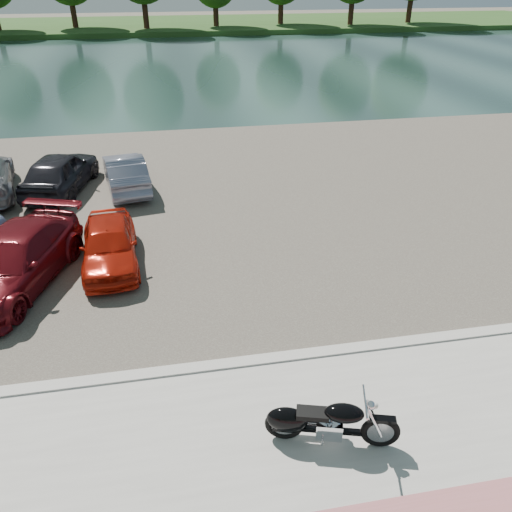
% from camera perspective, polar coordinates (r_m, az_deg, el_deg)
% --- Properties ---
extents(ground, '(200.00, 200.00, 0.00)m').
position_cam_1_polar(ground, '(9.59, 4.72, -19.89)').
color(ground, '#595447').
rests_on(ground, ground).
extents(promenade, '(60.00, 6.00, 0.10)m').
position_cam_1_polar(promenade, '(8.97, 6.49, -24.46)').
color(promenade, '#A7A39D').
rests_on(promenade, ground).
extents(kerb, '(60.00, 0.30, 0.14)m').
position_cam_1_polar(kerb, '(10.89, 2.05, -11.73)').
color(kerb, '#A7A39D').
rests_on(kerb, ground).
extents(parking_lot, '(60.00, 18.00, 0.04)m').
position_cam_1_polar(parking_lot, '(18.51, -3.87, 6.79)').
color(parking_lot, '#474039').
rests_on(parking_lot, ground).
extents(river, '(120.00, 40.00, 0.00)m').
position_cam_1_polar(river, '(46.52, -8.54, 20.76)').
color(river, '#1B302D').
rests_on(river, ground).
extents(far_bank, '(120.00, 24.00, 0.60)m').
position_cam_1_polar(far_bank, '(78.24, -9.89, 24.59)').
color(far_bank, '#254B1A').
rests_on(far_bank, ground).
extents(motorcycle, '(2.28, 0.98, 1.05)m').
position_cam_1_polar(motorcycle, '(9.10, 7.27, -18.28)').
color(motorcycle, black).
rests_on(motorcycle, promenade).
extents(car_3, '(3.44, 5.33, 1.44)m').
position_cam_1_polar(car_3, '(14.33, -25.94, -0.48)').
color(car_3, '#5C0D13').
rests_on(car_3, parking_lot).
extents(car_4, '(1.76, 3.81, 1.27)m').
position_cam_1_polar(car_4, '(14.44, -16.42, 1.33)').
color(car_4, '#B41C0C').
rests_on(car_4, parking_lot).
extents(car_8, '(2.66, 4.60, 1.47)m').
position_cam_1_polar(car_8, '(20.06, -21.50, 8.95)').
color(car_8, black).
rests_on(car_8, parking_lot).
extents(car_9, '(2.02, 4.15, 1.31)m').
position_cam_1_polar(car_9, '(19.50, -14.71, 9.24)').
color(car_9, slate).
rests_on(car_9, parking_lot).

